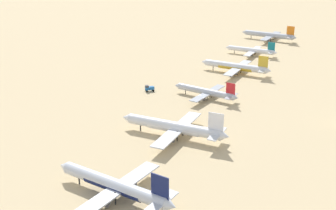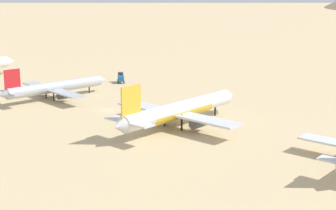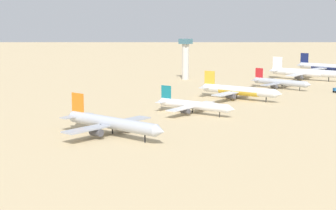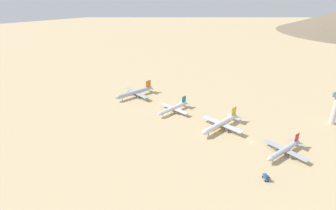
# 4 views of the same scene
# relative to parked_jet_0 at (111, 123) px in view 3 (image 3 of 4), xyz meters

# --- Properties ---
(ground_plane) EXTENTS (1800.00, 1800.00, 0.00)m
(ground_plane) POSITION_rel_parked_jet_0_xyz_m (-18.78, 135.11, -4.81)
(ground_plane) COLOR tan
(parked_jet_0) EXTENTS (49.49, 40.13, 14.29)m
(parked_jet_0) POSITION_rel_parked_jet_0_xyz_m (0.00, 0.00, 0.00)
(parked_jet_0) COLOR #B2B7C1
(parked_jet_0) RESTS_ON ground
(parked_jet_1) EXTENTS (41.10, 33.47, 11.85)m
(parked_jet_1) POSITION_rel_parked_jet_0_xyz_m (-6.38, 56.08, -0.82)
(parked_jet_1) COLOR white
(parked_jet_1) RESTS_ON ground
(parked_jet_2) EXTENTS (49.40, 40.17, 14.24)m
(parked_jet_2) POSITION_rel_parked_jet_0_xyz_m (-15.87, 106.49, -0.07)
(parked_jet_2) COLOR silver
(parked_jet_2) RESTS_ON ground
(parked_jet_3) EXTENTS (41.12, 33.35, 11.87)m
(parked_jet_3) POSITION_rel_parked_jet_0_xyz_m (-21.59, 160.32, -0.81)
(parked_jet_3) COLOR #B2B7C1
(parked_jet_3) RESTS_ON ground
(parked_jet_4) EXTENTS (53.74, 43.83, 15.50)m
(parked_jet_4) POSITION_rel_parked_jet_0_xyz_m (-33.43, 214.57, 0.34)
(parked_jet_4) COLOR silver
(parked_jet_4) RESTS_ON ground
(parked_jet_5) EXTENTS (52.59, 42.63, 15.19)m
(parked_jet_5) POSITION_rel_parked_jet_0_xyz_m (-41.89, 269.27, 0.24)
(parked_jet_5) COLOR silver
(parked_jet_5) RESTS_ON ground
(control_tower) EXTENTS (7.20, 7.20, 28.75)m
(control_tower) POSITION_rel_parked_jet_0_xyz_m (-97.82, 162.27, 11.27)
(control_tower) COLOR beige
(control_tower) RESTS_ON ground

